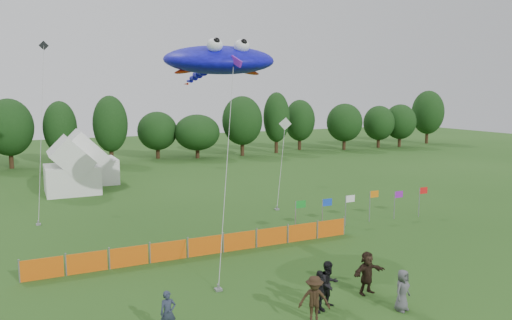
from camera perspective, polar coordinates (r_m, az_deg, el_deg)
name	(u,v)px	position (r m, az deg, el deg)	size (l,w,h in m)	color
ground	(318,302)	(21.65, 7.13, -15.81)	(160.00, 160.00, 0.00)	#234C16
treeline	(131,128)	(62.95, -14.11, 3.58)	(104.57, 8.78, 8.36)	#382314
tent_left	(72,170)	(45.38, -20.32, -1.09)	(4.41, 4.41, 3.89)	white
tent_right	(87,163)	(49.45, -18.79, -0.36)	(5.41, 4.33, 3.82)	white
barrier_fence	(205,246)	(27.05, -5.85, -9.74)	(17.90, 0.06, 1.00)	#D8580C
flag_row	(362,204)	(33.38, 11.98, -4.91)	(10.73, 0.60, 2.10)	gray
spectator_a	(168,313)	(18.96, -10.03, -16.80)	(0.58, 0.38, 1.59)	#282F42
spectator_b	(329,284)	(20.90, 8.30, -13.88)	(0.93, 0.72, 1.91)	black
spectator_c	(314,300)	(19.54, 6.68, -15.57)	(1.19, 0.68, 1.84)	black
spectator_d	(319,291)	(20.51, 7.20, -14.63)	(0.99, 0.41, 1.69)	black
spectator_e	(402,290)	(21.25, 16.38, -14.10)	(0.82, 0.53, 1.67)	#4D4D52
spectator_f	(367,273)	(22.48, 12.58, -12.46)	(1.73, 0.55, 1.86)	black
stingray_kite	(217,61)	(30.15, -4.47, 11.25)	(7.46, 16.85, 11.64)	#110FDA
small_kite_white	(283,144)	(44.70, 3.14, 1.88)	(7.08, 10.59, 6.18)	silver
small_kite_dark	(42,117)	(40.08, -23.30, 4.51)	(1.97, 10.08, 12.70)	black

